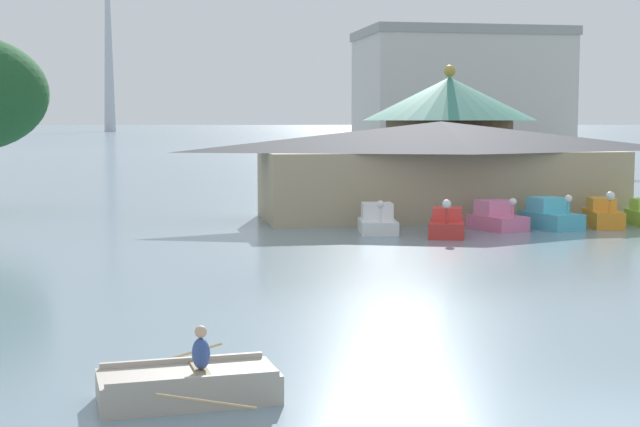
{
  "coord_description": "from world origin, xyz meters",
  "views": [
    {
      "loc": [
        -7.77,
        -13.72,
        4.96
      ],
      "look_at": [
        -1.66,
        19.41,
        1.63
      ],
      "focal_mm": 53.07,
      "sensor_mm": 36.0,
      "label": 1
    }
  ],
  "objects_px": {
    "pedal_boat_cyan": "(550,216)",
    "pedal_boat_orange": "(603,215)",
    "boathouse": "(440,168)",
    "green_roof_pavilion": "(449,132)",
    "background_building_block": "(460,97)",
    "pedal_boat_pink": "(497,218)",
    "rowboat_with_rower": "(189,385)",
    "distant_broadcast_tower": "(108,5)",
    "pedal_boat_red": "(447,225)",
    "pedal_boat_white": "(378,221)"
  },
  "relations": [
    {
      "from": "pedal_boat_white",
      "to": "green_roof_pavilion",
      "type": "height_order",
      "value": "green_roof_pavilion"
    },
    {
      "from": "pedal_boat_pink",
      "to": "boathouse",
      "type": "xyz_separation_m",
      "value": [
        -1.0,
        5.32,
        2.04
      ]
    },
    {
      "from": "pedal_boat_pink",
      "to": "pedal_boat_orange",
      "type": "relative_size",
      "value": 1.0
    },
    {
      "from": "pedal_boat_cyan",
      "to": "distant_broadcast_tower",
      "type": "distance_m",
      "value": 384.79
    },
    {
      "from": "pedal_boat_white",
      "to": "pedal_boat_pink",
      "type": "height_order",
      "value": "pedal_boat_white"
    },
    {
      "from": "background_building_block",
      "to": "boathouse",
      "type": "bearing_deg",
      "value": -109.67
    },
    {
      "from": "rowboat_with_rower",
      "to": "boathouse",
      "type": "relative_size",
      "value": 0.17
    },
    {
      "from": "distant_broadcast_tower",
      "to": "pedal_boat_red",
      "type": "bearing_deg",
      "value": -85.85
    },
    {
      "from": "pedal_boat_cyan",
      "to": "background_building_block",
      "type": "relative_size",
      "value": 0.14
    },
    {
      "from": "pedal_boat_pink",
      "to": "distant_broadcast_tower",
      "type": "relative_size",
      "value": 0.02
    },
    {
      "from": "pedal_boat_cyan",
      "to": "boathouse",
      "type": "distance_m",
      "value": 6.73
    },
    {
      "from": "pedal_boat_cyan",
      "to": "pedal_boat_pink",
      "type": "bearing_deg",
      "value": -104.96
    },
    {
      "from": "pedal_boat_white",
      "to": "green_roof_pavilion",
      "type": "xyz_separation_m",
      "value": [
        7.43,
        12.72,
        3.79
      ]
    },
    {
      "from": "pedal_boat_pink",
      "to": "boathouse",
      "type": "relative_size",
      "value": 0.15
    },
    {
      "from": "rowboat_with_rower",
      "to": "distant_broadcast_tower",
      "type": "distance_m",
      "value": 407.65
    },
    {
      "from": "pedal_boat_pink",
      "to": "distant_broadcast_tower",
      "type": "bearing_deg",
      "value": 165.65
    },
    {
      "from": "rowboat_with_rower",
      "to": "pedal_boat_cyan",
      "type": "height_order",
      "value": "pedal_boat_cyan"
    },
    {
      "from": "distant_broadcast_tower",
      "to": "pedal_boat_orange",
      "type": "bearing_deg",
      "value": -84.59
    },
    {
      "from": "pedal_boat_white",
      "to": "background_building_block",
      "type": "distance_m",
      "value": 69.65
    },
    {
      "from": "pedal_boat_red",
      "to": "distant_broadcast_tower",
      "type": "bearing_deg",
      "value": -156.26
    },
    {
      "from": "pedal_boat_red",
      "to": "pedal_boat_white",
      "type": "bearing_deg",
      "value": -104.72
    },
    {
      "from": "pedal_boat_red",
      "to": "background_building_block",
      "type": "height_order",
      "value": "background_building_block"
    },
    {
      "from": "pedal_boat_orange",
      "to": "distant_broadcast_tower",
      "type": "xyz_separation_m",
      "value": [
        -35.96,
        379.53,
        53.52
      ]
    },
    {
      "from": "background_building_block",
      "to": "pedal_boat_orange",
      "type": "bearing_deg",
      "value": -102.99
    },
    {
      "from": "rowboat_with_rower",
      "to": "pedal_boat_orange",
      "type": "bearing_deg",
      "value": -135.73
    },
    {
      "from": "pedal_boat_red",
      "to": "green_roof_pavilion",
      "type": "height_order",
      "value": "green_roof_pavilion"
    },
    {
      "from": "background_building_block",
      "to": "distant_broadcast_tower",
      "type": "relative_size",
      "value": 0.18
    },
    {
      "from": "boathouse",
      "to": "green_roof_pavilion",
      "type": "xyz_separation_m",
      "value": [
        2.8,
        7.24,
        1.72
      ]
    },
    {
      "from": "green_roof_pavilion",
      "to": "pedal_boat_red",
      "type": "bearing_deg",
      "value": -108.27
    },
    {
      "from": "background_building_block",
      "to": "distant_broadcast_tower",
      "type": "distance_m",
      "value": 322.81
    },
    {
      "from": "pedal_boat_cyan",
      "to": "pedal_boat_orange",
      "type": "bearing_deg",
      "value": 76.33
    },
    {
      "from": "background_building_block",
      "to": "distant_broadcast_tower",
      "type": "xyz_separation_m",
      "value": [
        -50.75,
        315.4,
        46.42
      ]
    },
    {
      "from": "rowboat_with_rower",
      "to": "distant_broadcast_tower",
      "type": "relative_size",
      "value": 0.03
    },
    {
      "from": "green_roof_pavilion",
      "to": "background_building_block",
      "type": "bearing_deg",
      "value": 70.54
    },
    {
      "from": "pedal_boat_cyan",
      "to": "distant_broadcast_tower",
      "type": "xyz_separation_m",
      "value": [
        -33.31,
        379.59,
        53.51
      ]
    },
    {
      "from": "pedal_boat_red",
      "to": "pedal_boat_orange",
      "type": "distance_m",
      "value": 8.49
    },
    {
      "from": "rowboat_with_rower",
      "to": "green_roof_pavilion",
      "type": "xyz_separation_m",
      "value": [
        16.83,
        36.76,
        4.0
      ]
    },
    {
      "from": "pedal_boat_white",
      "to": "pedal_boat_cyan",
      "type": "bearing_deg",
      "value": 99.41
    },
    {
      "from": "pedal_boat_orange",
      "to": "green_roof_pavilion",
      "type": "bearing_deg",
      "value": -152.84
    },
    {
      "from": "pedal_boat_red",
      "to": "pedal_boat_pink",
      "type": "height_order",
      "value": "pedal_boat_red"
    },
    {
      "from": "rowboat_with_rower",
      "to": "distant_broadcast_tower",
      "type": "height_order",
      "value": "distant_broadcast_tower"
    },
    {
      "from": "boathouse",
      "to": "pedal_boat_cyan",
      "type": "bearing_deg",
      "value": -55.94
    },
    {
      "from": "boathouse",
      "to": "distant_broadcast_tower",
      "type": "height_order",
      "value": "distant_broadcast_tower"
    },
    {
      "from": "pedal_boat_red",
      "to": "distant_broadcast_tower",
      "type": "height_order",
      "value": "distant_broadcast_tower"
    },
    {
      "from": "pedal_boat_orange",
      "to": "background_building_block",
      "type": "height_order",
      "value": "background_building_block"
    },
    {
      "from": "pedal_boat_orange",
      "to": "pedal_boat_pink",
      "type": "bearing_deg",
      "value": -77.68
    },
    {
      "from": "boathouse",
      "to": "background_building_block",
      "type": "relative_size",
      "value": 0.85
    },
    {
      "from": "boathouse",
      "to": "background_building_block",
      "type": "bearing_deg",
      "value": 70.33
    },
    {
      "from": "background_building_block",
      "to": "distant_broadcast_tower",
      "type": "height_order",
      "value": "distant_broadcast_tower"
    },
    {
      "from": "distant_broadcast_tower",
      "to": "pedal_boat_cyan",
      "type": "bearing_deg",
      "value": -84.99
    }
  ]
}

